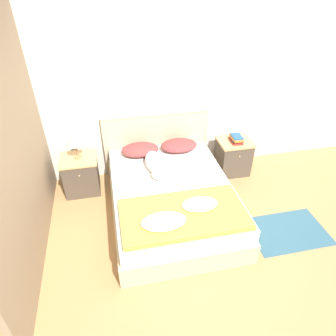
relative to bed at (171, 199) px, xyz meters
name	(u,v)px	position (x,y,z in m)	size (l,w,h in m)	color
ground_plane	(205,276)	(0.14, -1.03, -0.24)	(16.00, 16.00, 0.00)	tan
wall_back	(165,90)	(0.14, 1.10, 1.04)	(9.00, 0.06, 2.55)	silver
wall_side_left	(18,141)	(-1.59, 0.02, 1.04)	(0.06, 3.10, 2.55)	gray
bed	(171,199)	(0.00, 0.00, 0.00)	(1.50, 2.00, 0.49)	#C6B28E
headboard	(157,142)	(0.00, 1.02, 0.27)	(1.58, 0.06, 0.98)	#C6B28E
nightstand_left	(81,174)	(-1.14, 0.73, 0.04)	(0.49, 0.44, 0.55)	#4C4238
nightstand_right	(233,156)	(1.14, 0.73, 0.04)	(0.49, 0.44, 0.55)	#4C4238
pillow_left	(140,150)	(-0.28, 0.77, 0.32)	(0.53, 0.36, 0.14)	brown
pillow_right	(179,145)	(0.28, 0.77, 0.32)	(0.53, 0.36, 0.14)	brown
quilt	(183,214)	(-0.01, -0.60, 0.28)	(1.35, 0.72, 0.11)	gold
dog	(155,164)	(-0.15, 0.36, 0.33)	(0.23, 0.67, 0.18)	silver
book_stack	(236,139)	(1.14, 0.71, 0.36)	(0.18, 0.24, 0.10)	#AD2D28
table_lamp	(75,140)	(-1.14, 0.76, 0.58)	(0.22, 0.22, 0.35)	#9E7A4C
rug	(287,231)	(1.34, -0.63, -0.24)	(0.95, 0.64, 0.00)	#335B70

